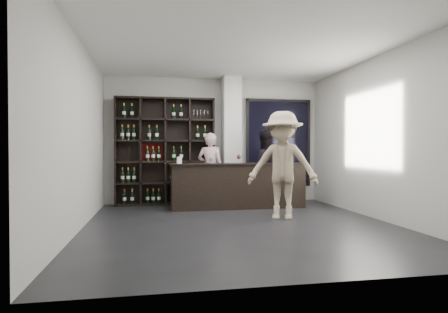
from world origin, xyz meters
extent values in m
cube|color=black|center=(0.00, 0.00, -0.01)|extent=(5.00, 5.50, 0.01)
cube|color=silver|center=(0.35, 2.47, 1.45)|extent=(0.40, 0.40, 2.90)
cube|color=black|center=(1.55, 2.69, 1.40)|extent=(1.60, 0.08, 2.10)
cube|color=black|center=(1.55, 2.69, 1.40)|extent=(1.48, 0.02, 1.98)
cube|color=black|center=(0.35, 1.75, 0.46)|extent=(2.81, 0.53, 0.92)
cube|color=black|center=(0.35, 1.75, 0.93)|extent=(2.89, 0.61, 0.03)
imported|color=beige|center=(-0.15, 2.40, 0.81)|extent=(0.69, 0.58, 1.62)
imported|color=black|center=(0.95, 1.86, 0.84)|extent=(0.82, 0.65, 1.67)
imported|color=gray|center=(0.86, 0.40, 0.96)|extent=(1.42, 1.14, 1.91)
cylinder|color=#97A7BC|center=(-0.23, 1.67, 1.00)|extent=(0.11, 0.11, 0.11)
cube|color=white|center=(1.14, 1.74, 0.96)|extent=(0.15, 0.15, 0.02)
cube|color=white|center=(-0.89, 1.71, 1.02)|extent=(0.10, 0.07, 0.14)
camera|label=1|loc=(-1.36, -5.95, 1.22)|focal=30.00mm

